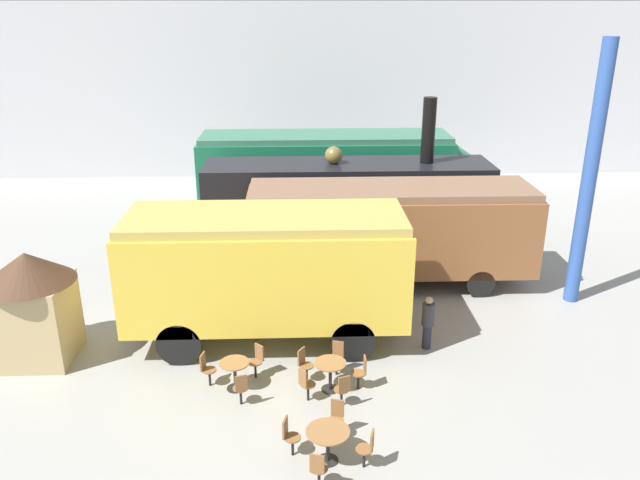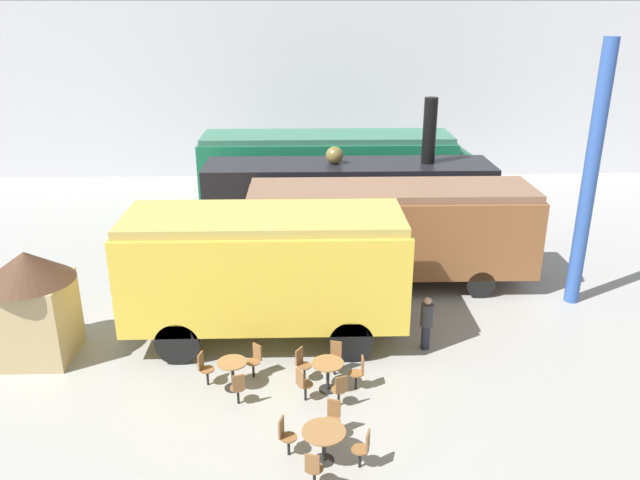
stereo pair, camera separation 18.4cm
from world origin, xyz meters
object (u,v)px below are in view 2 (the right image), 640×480
at_px(cafe_table_mid, 324,437).
at_px(visitor_person, 427,321).
at_px(streamlined_locomotive, 346,170).
at_px(cafe_table_near, 328,369).
at_px(cafe_chair_0, 303,383).
at_px(cafe_table_far, 232,369).
at_px(passenger_coach_wooden, 390,228).
at_px(steam_locomotive, 349,198).
at_px(ticket_kiosk, 32,300).
at_px(passenger_coach_vintage, 265,265).

bearing_deg(cafe_table_mid, visitor_person, 56.64).
xyz_separation_m(streamlined_locomotive, cafe_table_near, (-1.33, -13.45, -1.53)).
bearing_deg(cafe_chair_0, cafe_table_far, 123.59).
distance_m(passenger_coach_wooden, cafe_table_mid, 9.24).
xyz_separation_m(steam_locomotive, passenger_coach_wooden, (1.15, -2.98, -0.13)).
distance_m(streamlined_locomotive, cafe_table_near, 13.60).
distance_m(streamlined_locomotive, visitor_person, 11.71).
xyz_separation_m(streamlined_locomotive, cafe_table_mid, (-1.52, -15.98, -1.51)).
bearing_deg(streamlined_locomotive, cafe_chair_0, -97.93).
xyz_separation_m(steam_locomotive, cafe_table_far, (-3.44, -9.12, -1.54)).
bearing_deg(steam_locomotive, ticket_kiosk, -139.45).
xyz_separation_m(cafe_table_far, ticket_kiosk, (-5.29, 1.65, 1.13)).
relative_size(streamlined_locomotive, ticket_kiosk, 4.26).
height_order(cafe_table_near, cafe_table_mid, cafe_table_near).
bearing_deg(steam_locomotive, cafe_table_far, -110.70).
bearing_deg(passenger_coach_vintage, cafe_table_near, -58.92).
height_order(passenger_coach_wooden, visitor_person, passenger_coach_wooden).
height_order(cafe_table_far, ticket_kiosk, ticket_kiosk).
height_order(cafe_table_mid, cafe_table_far, cafe_table_far).
height_order(steam_locomotive, cafe_table_far, steam_locomotive).
distance_m(streamlined_locomotive, passenger_coach_wooden, 7.25).
relative_size(streamlined_locomotive, cafe_table_far, 17.28).
bearing_deg(cafe_table_near, steam_locomotive, 83.00).
xyz_separation_m(steam_locomotive, passenger_coach_vintage, (-2.73, -6.59, 0.10)).
bearing_deg(visitor_person, cafe_table_far, -160.71).
height_order(cafe_table_mid, cafe_chair_0, cafe_chair_0).
height_order(cafe_table_mid, visitor_person, visitor_person).
height_order(passenger_coach_vintage, ticket_kiosk, passenger_coach_vintage).
distance_m(cafe_table_far, ticket_kiosk, 5.65).
height_order(streamlined_locomotive, ticket_kiosk, streamlined_locomotive).
xyz_separation_m(cafe_table_near, visitor_person, (2.73, 1.89, 0.25)).
bearing_deg(ticket_kiosk, passenger_coach_vintage, 8.33).
bearing_deg(cafe_chair_0, cafe_table_near, 0.00).
xyz_separation_m(streamlined_locomotive, passenger_coach_vintage, (-2.93, -10.80, 0.08)).
xyz_separation_m(streamlined_locomotive, passenger_coach_wooden, (0.95, -7.18, -0.15)).
xyz_separation_m(cafe_table_near, cafe_chair_0, (-0.60, -0.46, -0.06)).
xyz_separation_m(passenger_coach_wooden, ticket_kiosk, (-9.88, -4.49, -0.28)).
height_order(cafe_table_mid, ticket_kiosk, ticket_kiosk).
height_order(streamlined_locomotive, cafe_chair_0, streamlined_locomotive).
bearing_deg(cafe_table_far, passenger_coach_wooden, 53.18).
height_order(cafe_table_near, visitor_person, visitor_person).
bearing_deg(passenger_coach_wooden, cafe_chair_0, -113.25).
bearing_deg(cafe_chair_0, visitor_person, -2.21).
xyz_separation_m(cafe_table_near, ticket_kiosk, (-7.60, 1.77, 1.10)).
relative_size(cafe_table_mid, cafe_table_far, 1.22).
bearing_deg(passenger_coach_wooden, visitor_person, -84.16).
distance_m(passenger_coach_wooden, cafe_table_far, 7.80).
bearing_deg(cafe_table_far, streamlined_locomotive, 74.70).
distance_m(cafe_table_mid, cafe_chair_0, 2.12).
distance_m(streamlined_locomotive, cafe_chair_0, 14.13).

